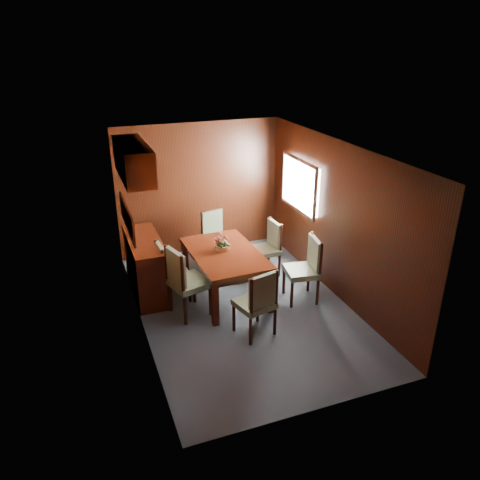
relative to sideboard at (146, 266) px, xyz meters
name	(u,v)px	position (x,y,z in m)	size (l,w,h in m)	color
ground	(243,307)	(1.25, -1.00, -0.45)	(4.50, 4.50, 0.00)	#343D47
room_shell	(228,199)	(1.15, -0.67, 1.18)	(3.06, 4.52, 2.41)	black
sideboard	(146,266)	(0.00, 0.00, 0.00)	(0.48, 1.40, 0.90)	#331006
dining_table	(225,258)	(1.12, -0.55, 0.19)	(1.05, 1.62, 0.74)	#331006
chair_left_near	(184,278)	(0.39, -0.89, 0.15)	(0.61, 0.63, 1.08)	black
chair_left_far	(169,269)	(0.28, -0.38, 0.08)	(0.45, 0.47, 0.95)	black
chair_right_near	(307,265)	(2.24, -1.09, 0.12)	(0.54, 0.56, 1.03)	black
chair_right_far	(269,245)	(2.05, -0.09, 0.07)	(0.46, 0.48, 0.94)	black
chair_head	(258,300)	(1.18, -1.73, 0.10)	(0.57, 0.55, 0.99)	black
chair_foot	(216,234)	(1.34, 0.61, 0.09)	(0.57, 0.56, 0.97)	black
flower_centerpiece	(222,242)	(1.12, -0.43, 0.41)	(0.25, 0.25, 0.25)	#B66837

